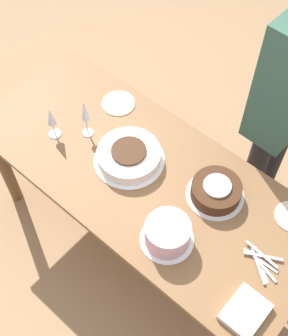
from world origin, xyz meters
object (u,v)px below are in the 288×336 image
(cake_back_decorated, at_px, (167,234))
(cake_front_chocolate, at_px, (216,191))
(wine_glass_far, at_px, (84,113))
(cake_center_white, at_px, (129,156))
(wine_glass_near, at_px, (51,118))

(cake_back_decorated, bearing_deg, cake_front_chocolate, -94.36)
(cake_front_chocolate, distance_m, cake_back_decorated, 0.32)
(cake_front_chocolate, relative_size, wine_glass_far, 1.17)
(wine_glass_far, bearing_deg, cake_center_white, -176.16)
(cake_front_chocolate, height_order, wine_glass_far, wine_glass_far)
(wine_glass_near, relative_size, wine_glass_far, 0.81)
(cake_center_white, xyz_separation_m, cake_back_decorated, (-0.41, 0.21, 0.03))
(cake_center_white, bearing_deg, wine_glass_near, 18.26)
(cake_front_chocolate, bearing_deg, wine_glass_near, 16.33)
(cake_front_chocolate, height_order, wine_glass_near, wine_glass_near)
(cake_front_chocolate, relative_size, cake_back_decorated, 1.14)
(cake_center_white, height_order, wine_glass_far, wine_glass_far)
(wine_glass_near, bearing_deg, cake_front_chocolate, -163.67)
(cake_front_chocolate, height_order, cake_back_decorated, cake_back_decorated)
(cake_back_decorated, height_order, wine_glass_near, wine_glass_near)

